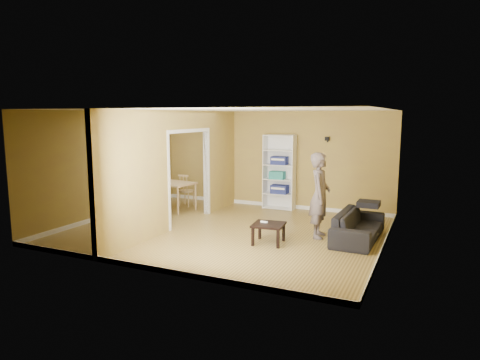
# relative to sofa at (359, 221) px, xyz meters

# --- Properties ---
(room_shell) EXTENTS (6.50, 6.50, 6.50)m
(room_shell) POSITION_rel_sofa_xyz_m (-2.70, -0.49, 0.93)
(room_shell) COLOR #A18945
(room_shell) RESTS_ON ground
(partition) EXTENTS (0.22, 5.50, 2.60)m
(partition) POSITION_rel_sofa_xyz_m (-3.90, -0.49, 0.93)
(partition) COLOR olive
(partition) RESTS_ON ground
(wall_speaker) EXTENTS (0.10, 0.10, 0.10)m
(wall_speaker) POSITION_rel_sofa_xyz_m (-1.20, 2.20, 1.53)
(wall_speaker) COLOR black
(wall_speaker) RESTS_ON room_shell
(sofa) EXTENTS (1.98, 0.90, 0.75)m
(sofa) POSITION_rel_sofa_xyz_m (0.00, 0.00, 0.00)
(sofa) COLOR black
(sofa) RESTS_ON ground
(person) EXTENTS (0.82, 0.68, 2.05)m
(person) POSITION_rel_sofa_xyz_m (-0.77, -0.16, 0.65)
(person) COLOR slate
(person) RESTS_ON ground
(bookshelf) EXTENTS (0.84, 0.37, 1.98)m
(bookshelf) POSITION_rel_sofa_xyz_m (-2.42, 2.12, 0.62)
(bookshelf) COLOR white
(bookshelf) RESTS_ON ground
(paper_box_navy_a) EXTENTS (0.44, 0.29, 0.23)m
(paper_box_navy_a) POSITION_rel_sofa_xyz_m (-2.41, 2.07, 0.16)
(paper_box_navy_a) COLOR navy
(paper_box_navy_a) RESTS_ON bookshelf
(paper_box_teal) EXTENTS (0.40, 0.26, 0.20)m
(paper_box_teal) POSITION_rel_sofa_xyz_m (-2.48, 2.07, 0.54)
(paper_box_teal) COLOR #0F6350
(paper_box_teal) RESTS_ON bookshelf
(paper_box_navy_b) EXTENTS (0.42, 0.27, 0.21)m
(paper_box_navy_b) POSITION_rel_sofa_xyz_m (-2.43, 2.07, 0.93)
(paper_box_navy_b) COLOR #231F52
(paper_box_navy_b) RESTS_ON bookshelf
(coffee_table) EXTENTS (0.59, 0.59, 0.40)m
(coffee_table) POSITION_rel_sofa_xyz_m (-1.55, -1.02, -0.04)
(coffee_table) COLOR black
(coffee_table) RESTS_ON ground
(game_controller) EXTENTS (0.14, 0.04, 0.03)m
(game_controller) POSITION_rel_sofa_xyz_m (-1.67, -0.96, 0.04)
(game_controller) COLOR white
(game_controller) RESTS_ON coffee_table
(dining_table) EXTENTS (1.18, 0.79, 0.74)m
(dining_table) POSITION_rel_sofa_xyz_m (-4.98, 0.77, 0.29)
(dining_table) COLOR tan
(dining_table) RESTS_ON ground
(chair_left) EXTENTS (0.50, 0.50, 0.98)m
(chair_left) POSITION_rel_sofa_xyz_m (-5.66, 0.83, 0.11)
(chair_left) COLOR #D9BD78
(chair_left) RESTS_ON ground
(chair_near) EXTENTS (0.54, 0.54, 0.96)m
(chair_near) POSITION_rel_sofa_xyz_m (-4.86, 0.14, 0.11)
(chair_near) COLOR tan
(chair_near) RESTS_ON ground
(chair_far) EXTENTS (0.41, 0.41, 0.89)m
(chair_far) POSITION_rel_sofa_xyz_m (-4.88, 1.36, 0.07)
(chair_far) COLOR tan
(chair_far) RESTS_ON ground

